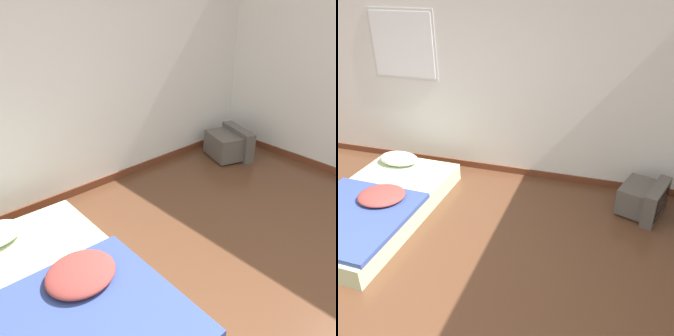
{
  "view_description": "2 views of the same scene",
  "coord_description": "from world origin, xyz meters",
  "views": [
    {
      "loc": [
        -1.53,
        -0.6,
        2.11
      ],
      "look_at": [
        0.55,
        1.72,
        0.53
      ],
      "focal_mm": 40.0,
      "sensor_mm": 36.0,
      "label": 1
    },
    {
      "loc": [
        1.6,
        -1.62,
        2.46
      ],
      "look_at": [
        0.63,
        1.61,
        0.66
      ],
      "focal_mm": 40.0,
      "sensor_mm": 36.0,
      "label": 2
    }
  ],
  "objects": [
    {
      "name": "mattress_bed",
      "position": [
        -0.81,
        1.3,
        0.14
      ],
      "size": [
        1.18,
        2.09,
        0.36
      ],
      "color": "beige",
      "rests_on": "ground_plane"
    },
    {
      "name": "wall_back",
      "position": [
        -0.01,
        2.72,
        1.29
      ],
      "size": [
        7.67,
        0.08,
        2.6
      ],
      "color": "white",
      "rests_on": "ground_plane"
    },
    {
      "name": "ground_plane",
      "position": [
        0.0,
        0.0,
        0.0
      ],
      "size": [
        20.0,
        20.0,
        0.0
      ],
      "primitive_type": "plane",
      "color": "brown"
    },
    {
      "name": "crt_tv",
      "position": [
        2.06,
        2.22,
        0.18
      ],
      "size": [
        0.59,
        0.66,
        0.38
      ],
      "color": "#56514C",
      "rests_on": "ground_plane"
    }
  ]
}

